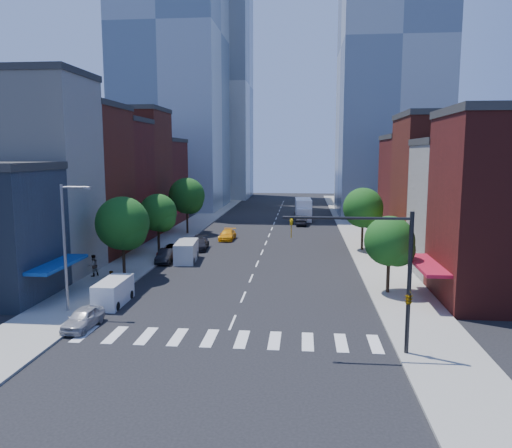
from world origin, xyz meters
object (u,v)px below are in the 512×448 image
Objects in this scene: parked_car_front at (83,318)px; traffic_car_far at (299,211)px; parked_car_second at (166,256)px; parked_car_rear at (199,244)px; pedestrian_far at (93,265)px; taxi at (227,235)px; parked_car_third at (172,251)px; traffic_car_oncoming at (301,220)px; box_truck at (303,210)px; pedestrian_near at (112,282)px; cargo_van_far at (186,252)px; cargo_van_near at (113,292)px.

traffic_car_far is (13.45, 62.47, 0.02)m from parked_car_front.
parked_car_rear is at bearing 72.71° from parked_car_second.
taxi is at bearing -168.99° from pedestrian_far.
parked_car_third is (0.00, 22.13, 0.05)m from parked_car_front.
parked_car_third is 29.63m from traffic_car_oncoming.
box_truck is (14.19, 32.67, 0.95)m from parked_car_third.
traffic_car_far is at bearing -6.01° from pedestrian_near.
cargo_van_far is 10.20m from pedestrian_far.
pedestrian_near is 6.51m from pedestrian_far.
traffic_car_far is (13.45, 40.33, -0.02)m from parked_car_third.
cargo_van_far reaches higher than traffic_car_far.
pedestrian_far is at bearing -120.27° from parked_car_rear.
box_truck reaches higher than cargo_van_near.
taxi is 30.03m from traffic_car_far.
box_truck is at bearing 61.84° from parked_car_rear.
parked_car_third is 2.58× the size of pedestrian_far.
taxi is at bearing 80.73° from cargo_van_near.
parked_car_second is at bearing -109.93° from parked_car_rear.
cargo_van_near is 29.05m from taxi.
parked_car_rear is 0.55× the size of box_truck.
pedestrian_far reaches higher than parked_car_front.
traffic_car_far is 2.20× the size of pedestrian_near.
cargo_van_far is 13.63m from taxi.
cargo_van_far is at bearing 15.85° from parked_car_second.
parked_car_rear is at bearing -106.92° from taxi.
parked_car_second is 37.78m from box_truck.
traffic_car_far is at bearing 67.63° from parked_car_rear.
traffic_car_oncoming reaches higher than parked_car_rear.
cargo_van_near is at bearing -88.14° from parked_car_third.
pedestrian_near is at bearing -92.09° from parked_car_third.
cargo_van_near is at bearing 79.64° from traffic_car_far.
traffic_car_oncoming is (13.91, 26.16, 0.06)m from parked_car_third.
box_truck is 4.82× the size of pedestrian_near.
traffic_car_far reaches higher than taxi.
parked_car_rear is 30.34m from box_truck.
cargo_van_far reaches higher than parked_car_second.
pedestrian_near is (-5.30, -26.25, 0.41)m from taxi.
traffic_car_oncoming reaches higher than traffic_car_far.
pedestrian_near is at bearing 78.08° from traffic_car_far.
parked_car_third is 42.52m from traffic_car_far.
pedestrian_far reaches higher than traffic_car_oncoming.
cargo_van_far reaches higher than parked_car_front.
cargo_van_near is (0.00, -14.67, 0.24)m from parked_car_second.
cargo_van_near is 58.89m from traffic_car_far.
cargo_van_far is at bearing 172.49° from pedestrian_far.
pedestrian_near is (-1.00, -12.19, 0.38)m from parked_car_second.
parked_car_second reaches higher than parked_car_front.
cargo_van_near reaches higher than traffic_car_oncoming.
parked_car_second is at bearing 4.05° from pedestrian_near.
parked_car_third is 17.00m from cargo_van_near.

